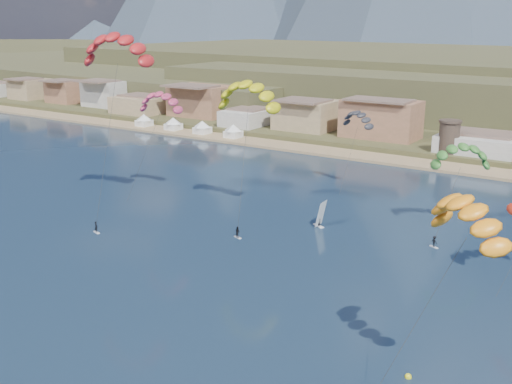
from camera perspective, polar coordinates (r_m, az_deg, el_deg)
ground at (r=75.90m, az=-13.94°, el=-12.84°), size 2400.00×2400.00×0.00m
beach at (r=161.95m, az=14.76°, el=2.62°), size 2200.00×12.00×0.90m
town at (r=190.89m, az=5.13°, el=7.39°), size 400.00×24.00×12.00m
watchtower at (r=166.75m, az=17.45°, el=4.93°), size 5.82×5.82×8.60m
beach_tents at (r=198.86m, az=-6.42°, el=6.44°), size 43.40×6.40×5.00m
kitesurfer_red at (r=115.92m, az=-12.80°, el=13.21°), size 14.96×17.35×35.03m
kitesurfer_yellow at (r=111.03m, az=-0.75°, el=9.30°), size 13.00×14.56×27.06m
kitesurfer_orange at (r=58.72m, az=19.11°, el=-1.70°), size 11.50×12.02×21.82m
kitesurfer_green at (r=109.61m, az=18.50°, el=3.46°), size 10.89×15.17×17.45m
distant_kite_pink at (r=125.53m, az=-8.87°, el=8.54°), size 10.18×6.80×23.16m
distant_kite_dark at (r=132.46m, az=9.43°, el=6.92°), size 8.68×6.88×18.54m
windsurfer at (r=109.99m, az=5.91°, el=-2.44°), size 2.94×2.98×4.71m
buoy at (r=68.18m, az=13.91°, el=-16.27°), size 0.72×0.72×0.72m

